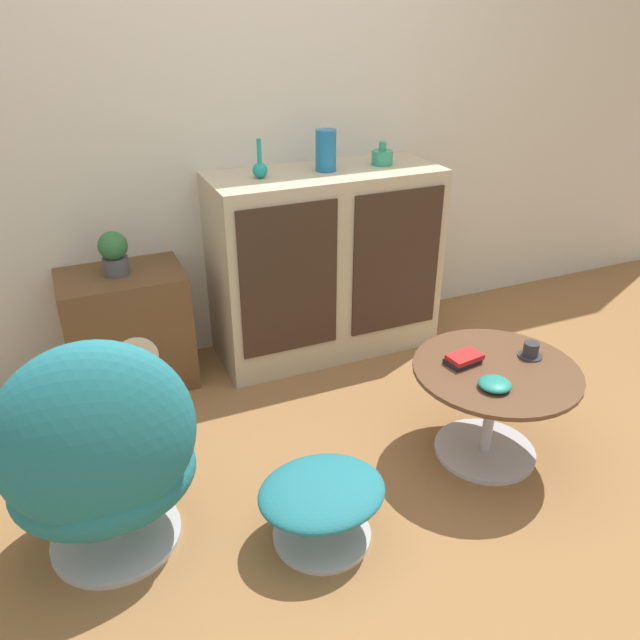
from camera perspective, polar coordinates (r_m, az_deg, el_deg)
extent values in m
plane|color=olive|center=(2.49, 4.73, -15.86)|extent=(12.00, 12.00, 0.00)
cube|color=beige|center=(3.16, -7.12, 19.84)|extent=(6.40, 0.06, 2.60)
cube|color=tan|center=(3.23, 0.45, 5.17)|extent=(1.15, 0.46, 0.96)
cube|color=#332319|center=(2.91, -2.80, 3.58)|extent=(0.48, 0.01, 0.73)
cube|color=#332319|center=(3.14, 7.03, 5.23)|extent=(0.48, 0.01, 0.73)
cube|color=brown|center=(3.12, -17.13, -0.85)|extent=(0.56, 0.39, 0.58)
cylinder|color=beige|center=(2.97, -16.47, -3.30)|extent=(0.20, 0.01, 0.20)
cylinder|color=#B7B7BC|center=(2.44, -18.05, -18.21)|extent=(0.45, 0.45, 0.02)
cylinder|color=#B7B7BC|center=(2.39, -18.30, -16.99)|extent=(0.06, 0.06, 0.12)
ellipsoid|color=#1E6B75|center=(2.26, -19.07, -13.26)|extent=(0.62, 0.52, 0.29)
ellipsoid|color=#1E6B75|center=(2.02, -19.80, -10.04)|extent=(0.61, 0.39, 0.65)
cylinder|color=#B7B7BC|center=(2.34, 0.18, -18.97)|extent=(0.35, 0.35, 0.02)
cylinder|color=#B7B7BC|center=(2.28, 0.18, -17.58)|extent=(0.04, 0.04, 0.14)
ellipsoid|color=#1E6B75|center=(2.20, 0.19, -15.45)|extent=(0.45, 0.38, 0.09)
cylinder|color=#B7B7BC|center=(2.77, 14.79, -11.42)|extent=(0.42, 0.42, 0.02)
cylinder|color=#B7B7BC|center=(2.65, 15.30, -8.07)|extent=(0.04, 0.04, 0.38)
cylinder|color=brown|center=(2.55, 15.84, -4.43)|extent=(0.66, 0.66, 0.02)
ellipsoid|color=teal|center=(2.96, -5.51, 13.47)|extent=(0.07, 0.07, 0.07)
cylinder|color=teal|center=(2.94, -5.58, 15.10)|extent=(0.02, 0.02, 0.11)
cylinder|color=#196699|center=(3.06, 0.54, 15.24)|extent=(0.10, 0.10, 0.19)
cylinder|color=#2D8E6B|center=(3.21, 5.70, 14.55)|extent=(0.11, 0.11, 0.07)
cylinder|color=#2D8E6B|center=(3.20, 5.75, 15.55)|extent=(0.04, 0.04, 0.04)
cylinder|color=#4C4C51|center=(2.99, -18.15, 4.73)|extent=(0.11, 0.11, 0.08)
sphere|color=#2D6638|center=(2.95, -18.42, 6.46)|extent=(0.13, 0.13, 0.13)
cylinder|color=#2D2D33|center=(2.66, 18.63, -3.12)|extent=(0.10, 0.10, 0.01)
cylinder|color=#2D2D33|center=(2.65, 18.72, -2.59)|extent=(0.06, 0.06, 0.06)
cube|color=black|center=(2.54, 12.90, -3.67)|extent=(0.15, 0.10, 0.02)
cube|color=red|center=(2.53, 13.09, -3.31)|extent=(0.15, 0.10, 0.02)
ellipsoid|color=#1E7A70|center=(2.41, 15.69, -5.66)|extent=(0.12, 0.12, 0.04)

